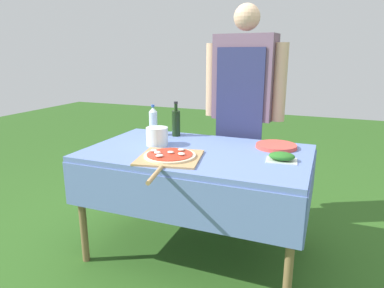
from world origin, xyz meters
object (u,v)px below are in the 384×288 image
(mixing_tub, at_px, (157,136))
(herb_container, at_px, (282,157))
(person_cook, at_px, (244,99))
(oil_bottle, at_px, (176,122))
(plate_stack, at_px, (276,146))
(water_bottle, at_px, (153,121))
(prep_table, at_px, (197,162))
(pizza_on_peel, at_px, (169,157))

(mixing_tub, bearing_deg, herb_container, -3.13)
(person_cook, bearing_deg, mixing_tub, 58.25)
(oil_bottle, height_order, herb_container, oil_bottle)
(herb_container, height_order, plate_stack, herb_container)
(water_bottle, xyz_separation_m, mixing_tub, (0.17, -0.26, -0.05))
(prep_table, height_order, herb_container, herb_container)
(prep_table, distance_m, water_bottle, 0.58)
(prep_table, xyz_separation_m, oil_bottle, (-0.30, 0.32, 0.19))
(pizza_on_peel, bearing_deg, person_cook, 63.39)
(pizza_on_peel, bearing_deg, water_bottle, 115.17)
(prep_table, relative_size, herb_container, 7.58)
(pizza_on_peel, relative_size, herb_container, 3.35)
(water_bottle, relative_size, herb_container, 1.24)
(prep_table, bearing_deg, oil_bottle, 132.74)
(person_cook, bearing_deg, oil_bottle, 39.65)
(person_cook, xyz_separation_m, pizza_on_peel, (-0.24, -0.87, -0.26))
(prep_table, relative_size, person_cook, 0.85)
(prep_table, height_order, person_cook, person_cook)
(pizza_on_peel, xyz_separation_m, herb_container, (0.64, 0.22, 0.01))
(person_cook, distance_m, mixing_tub, 0.79)
(water_bottle, distance_m, plate_stack, 0.95)
(herb_container, xyz_separation_m, plate_stack, (-0.07, 0.28, -0.01))
(prep_table, distance_m, herb_container, 0.56)
(pizza_on_peel, xyz_separation_m, oil_bottle, (-0.21, 0.56, 0.09))
(oil_bottle, distance_m, plate_stack, 0.78)
(mixing_tub, relative_size, plate_stack, 0.55)
(water_bottle, bearing_deg, plate_stack, -1.25)
(plate_stack, bearing_deg, herb_container, -75.47)
(prep_table, xyz_separation_m, person_cook, (0.15, 0.63, 0.35))
(pizza_on_peel, xyz_separation_m, water_bottle, (-0.38, 0.52, 0.10))
(person_cook, bearing_deg, prep_table, 81.71)
(pizza_on_peel, bearing_deg, herb_container, 7.44)
(person_cook, height_order, water_bottle, person_cook)
(mixing_tub, bearing_deg, person_cook, 53.12)
(prep_table, bearing_deg, mixing_tub, 175.95)
(oil_bottle, bearing_deg, plate_stack, -4.68)
(oil_bottle, relative_size, plate_stack, 0.97)
(prep_table, distance_m, plate_stack, 0.55)
(water_bottle, xyz_separation_m, herb_container, (1.02, -0.30, -0.09))
(person_cook, xyz_separation_m, mixing_tub, (-0.46, -0.61, -0.21))
(oil_bottle, height_order, mixing_tub, oil_bottle)
(person_cook, relative_size, pizza_on_peel, 2.68)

